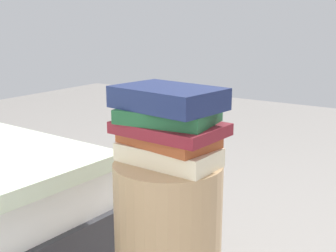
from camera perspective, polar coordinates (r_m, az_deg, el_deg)
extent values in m
cylinder|color=tan|center=(1.40, 0.00, -15.64)|extent=(0.32, 0.32, 0.55)
cube|color=beige|center=(1.28, 0.03, -3.72)|extent=(0.30, 0.17, 0.05)
cube|color=#994723|center=(1.28, 0.01, -1.67)|extent=(0.30, 0.21, 0.04)
cube|color=maroon|center=(1.26, 0.32, -0.28)|extent=(0.31, 0.22, 0.03)
cube|color=#1E512D|center=(1.25, 0.01, 1.36)|extent=(0.28, 0.21, 0.04)
cube|color=#19234C|center=(1.24, 0.20, 3.66)|extent=(0.32, 0.24, 0.06)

